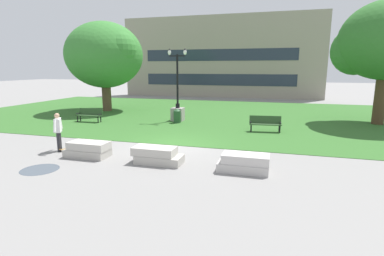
% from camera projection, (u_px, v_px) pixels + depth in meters
% --- Properties ---
extents(ground_plane, '(140.00, 140.00, 0.00)m').
position_uv_depth(ground_plane, '(172.00, 145.00, 14.34)').
color(ground_plane, gray).
extents(grass_lawn, '(40.00, 20.00, 0.02)m').
position_uv_depth(grass_lawn, '(214.00, 114.00, 23.77)').
color(grass_lawn, '#336628').
rests_on(grass_lawn, ground).
extents(concrete_block_center, '(1.82, 0.90, 0.64)m').
position_uv_depth(concrete_block_center, '(88.00, 150.00, 12.47)').
color(concrete_block_center, '#B2ADA3').
rests_on(concrete_block_center, ground).
extents(concrete_block_left, '(1.93, 0.90, 0.64)m').
position_uv_depth(concrete_block_left, '(157.00, 155.00, 11.63)').
color(concrete_block_left, '#B2ADA3').
rests_on(concrete_block_left, ground).
extents(concrete_block_right, '(1.81, 0.90, 0.64)m').
position_uv_depth(concrete_block_right, '(244.00, 163.00, 10.70)').
color(concrete_block_right, '#BCB7B2').
rests_on(concrete_block_right, ground).
extents(person_skateboarder, '(0.47, 0.98, 1.71)m').
position_uv_depth(person_skateboarder, '(58.00, 130.00, 13.20)').
color(person_skateboarder, '#28282D').
rests_on(person_skateboarder, ground).
extents(skateboard, '(0.74, 0.95, 0.14)m').
position_uv_depth(skateboard, '(71.00, 148.00, 13.50)').
color(skateboard, olive).
rests_on(skateboard, ground).
extents(puddle, '(1.35, 1.35, 0.01)m').
position_uv_depth(puddle, '(40.00, 169.00, 10.93)').
color(puddle, '#47515B').
rests_on(puddle, ground).
extents(park_bench_near_left, '(1.80, 0.53, 0.90)m').
position_uv_depth(park_bench_near_left, '(90.00, 114.00, 20.45)').
color(park_bench_near_left, '#284723').
rests_on(park_bench_near_left, grass_lawn).
extents(park_bench_near_right, '(1.85, 0.74, 0.90)m').
position_uv_depth(park_bench_near_right, '(265.00, 123.00, 17.27)').
color(park_bench_near_right, '#284723').
rests_on(park_bench_near_right, grass_lawn).
extents(lamp_post_right, '(1.32, 0.80, 4.92)m').
position_uv_depth(lamp_post_right, '(178.00, 106.00, 20.75)').
color(lamp_post_right, gray).
rests_on(lamp_post_right, grass_lawn).
extents(tree_far_right, '(6.68, 6.36, 7.38)m').
position_uv_depth(tree_far_right, '(104.00, 56.00, 25.00)').
color(tree_far_right, brown).
rests_on(tree_far_right, grass_lawn).
extents(trash_bin, '(0.49, 0.49, 0.96)m').
position_uv_depth(trash_bin, '(177.00, 116.00, 20.06)').
color(trash_bin, '#234C28').
rests_on(trash_bin, grass_lawn).
extents(building_facade_distant, '(24.98, 1.03, 9.95)m').
position_uv_depth(building_facade_distant, '(219.00, 57.00, 37.11)').
color(building_facade_distant, gray).
rests_on(building_facade_distant, ground).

